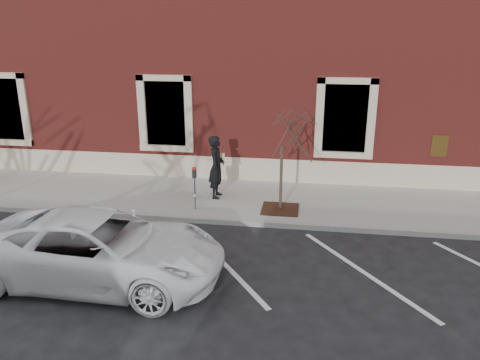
% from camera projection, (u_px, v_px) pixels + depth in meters
% --- Properties ---
extents(ground, '(120.00, 120.00, 0.00)m').
position_uv_depth(ground, '(237.00, 224.00, 12.96)').
color(ground, '#28282B').
rests_on(ground, ground).
extents(sidewalk_near, '(40.00, 3.50, 0.15)m').
position_uv_depth(sidewalk_near, '(245.00, 200.00, 14.58)').
color(sidewalk_near, '#B8B4AD').
rests_on(sidewalk_near, ground).
extents(curb_near, '(40.00, 0.12, 0.15)m').
position_uv_depth(curb_near, '(237.00, 223.00, 12.89)').
color(curb_near, '#9E9E99').
rests_on(curb_near, ground).
extents(parking_stripes, '(28.00, 4.40, 0.01)m').
position_uv_depth(parking_stripes, '(222.00, 262.00, 10.89)').
color(parking_stripes, silver).
rests_on(parking_stripes, ground).
extents(building_civic, '(40.00, 8.62, 8.00)m').
position_uv_depth(building_civic, '(266.00, 58.00, 18.99)').
color(building_civic, maroon).
rests_on(building_civic, ground).
extents(man, '(0.47, 0.71, 1.95)m').
position_uv_depth(man, '(216.00, 167.00, 14.33)').
color(man, black).
rests_on(man, sidewalk_near).
extents(parking_meter, '(0.12, 0.09, 1.27)m').
position_uv_depth(parking_meter, '(195.00, 180.00, 13.37)').
color(parking_meter, '#595B60').
rests_on(parking_meter, sidewalk_near).
extents(tree_grate, '(1.07, 1.07, 0.03)m').
position_uv_depth(tree_grate, '(280.00, 209.00, 13.61)').
color(tree_grate, '#3E1C13').
rests_on(tree_grate, sidewalk_near).
extents(sapling, '(2.06, 2.06, 3.43)m').
position_uv_depth(sapling, '(282.00, 128.00, 12.86)').
color(sapling, '#3E2D25').
rests_on(sapling, sidewalk_near).
extents(white_truck, '(5.39, 2.57, 1.48)m').
position_uv_depth(white_truck, '(99.00, 248.00, 9.91)').
color(white_truck, white).
rests_on(white_truck, ground).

